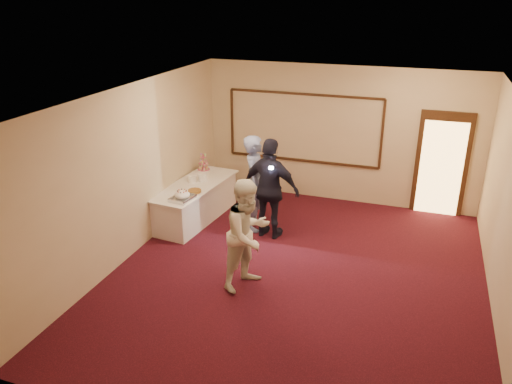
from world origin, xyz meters
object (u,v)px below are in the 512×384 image
pavlova_tray (182,196)px  plate_stack_b (202,177)px  tart (195,191)px  guest (271,189)px  buffet_table (195,202)px  plate_stack_a (192,179)px  woman (248,234)px  cupcake_stand (203,163)px  man (255,183)px

pavlova_tray → plate_stack_b: size_ratio=2.69×
tart → guest: size_ratio=0.15×
buffet_table → plate_stack_b: bearing=74.2°
plate_stack_b → buffet_table: bearing=-105.8°
plate_stack_a → guest: (1.79, -0.34, 0.13)m
buffet_table → woman: (1.88, -1.97, 0.52)m
buffet_table → pavlova_tray: 0.93m
buffet_table → cupcake_stand: (-0.19, 0.89, 0.52)m
pavlova_tray → plate_stack_b: (-0.07, 1.05, 0.00)m
cupcake_stand → plate_stack_a: 0.78m
man → woman: size_ratio=1.06×
pavlova_tray → tart: pavlova_tray is taller
tart → guest: 1.51m
cupcake_stand → plate_stack_b: 0.69m
man → guest: bearing=-130.3°
plate_stack_a → plate_stack_b: plate_stack_b is taller
woman → guest: size_ratio=0.93×
woman → plate_stack_a: bearing=67.6°
cupcake_stand → man: 1.74m
cupcake_stand → man: size_ratio=0.21×
pavlova_tray → man: (1.17, 0.81, 0.11)m
plate_stack_b → guest: guest is taller
man → woman: bearing=-172.1°
cupcake_stand → plate_stack_a: size_ratio=2.14×
plate_stack_a → tart: (0.29, -0.51, -0.05)m
pavlova_tray → woman: 2.10m
tart → man: man is taller
cupcake_stand → tart: bearing=-72.9°
plate_stack_a → man: bearing=-3.9°
plate_stack_b → woman: woman is taller
plate_stack_b → tart: (0.13, -0.65, -0.05)m
pavlova_tray → tart: 0.41m
buffet_table → tart: 0.61m
plate_stack_a → guest: guest is taller
buffet_table → pavlova_tray: size_ratio=4.40×
buffet_table → tart: size_ratio=7.91×
cupcake_stand → guest: (1.89, -1.11, 0.06)m
tart → man: size_ratio=0.16×
buffet_table → man: size_ratio=1.23×
pavlova_tray → cupcake_stand: cupcake_stand is taller
buffet_table → plate_stack_a: size_ratio=12.71×
cupcake_stand → plate_stack_b: bearing=-67.3°
pavlova_tray → man: 1.43m
buffet_table → man: bearing=0.7°
tart → woman: 2.30m
cupcake_stand → plate_stack_a: cupcake_stand is taller
tart → cupcake_stand: bearing=107.1°
woman → man: bearing=40.1°
plate_stack_b → man: man is taller
cupcake_stand → plate_stack_a: (0.10, -0.77, -0.06)m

